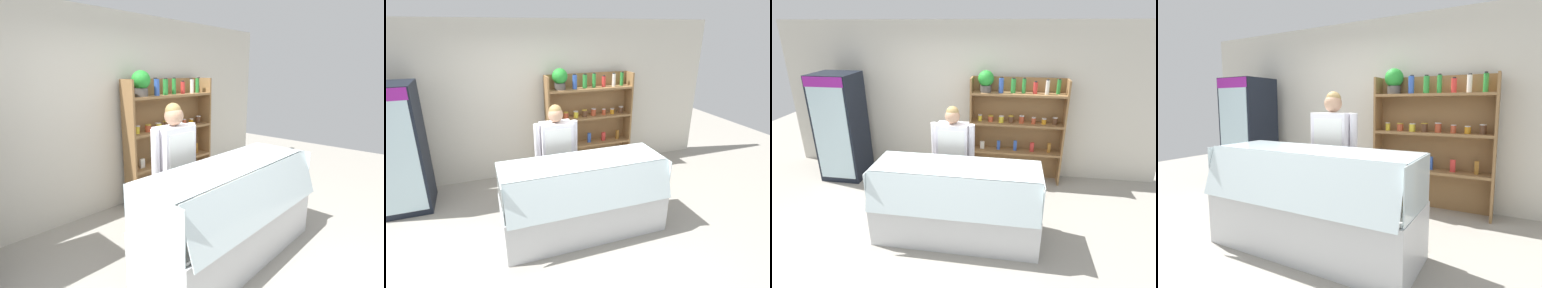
# 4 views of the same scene
# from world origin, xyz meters

# --- Properties ---
(ground_plane) EXTENTS (12.00, 12.00, 0.00)m
(ground_plane) POSITION_xyz_m (0.00, 0.00, 0.00)
(ground_plane) COLOR gray
(back_wall) EXTENTS (6.80, 0.10, 2.70)m
(back_wall) POSITION_xyz_m (0.00, 2.02, 1.35)
(back_wall) COLOR beige
(back_wall) RESTS_ON ground
(shelving_unit) EXTENTS (1.58, 0.29, 1.93)m
(shelving_unit) POSITION_xyz_m (0.87, 1.78, 1.09)
(shelving_unit) COLOR olive
(shelving_unit) RESTS_ON ground
(deli_display_case) EXTENTS (2.09, 0.82, 1.01)m
(deli_display_case) POSITION_xyz_m (0.19, 0.04, 0.31)
(deli_display_case) COLOR silver
(deli_display_case) RESTS_ON ground
(shop_clerk) EXTENTS (0.63, 0.25, 1.59)m
(shop_clerk) POSITION_xyz_m (0.03, 0.70, 0.93)
(shop_clerk) COLOR #383D51
(shop_clerk) RESTS_ON ground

